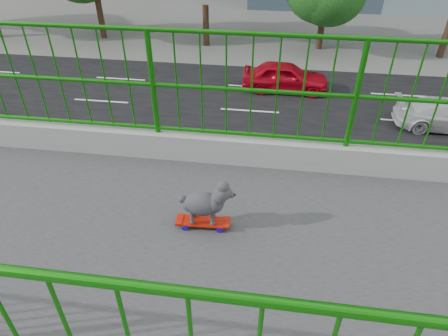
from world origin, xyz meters
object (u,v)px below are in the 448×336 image
car_5 (173,240)px  car_4 (285,77)px  poodle (205,202)px  car_3 (447,115)px  car_1 (441,195)px  skateboard (203,222)px

car_5 → car_4: bearing=166.0°
poodle → car_5: bearing=-161.8°
car_3 → car_5: (9.60, -10.80, -0.01)m
car_1 → car_3: 6.76m
car_3 → car_4: car_4 is taller
car_1 → car_3: bearing=161.3°
skateboard → car_4: bearing=173.9°
poodle → car_3: (-15.27, 8.60, -6.60)m
car_5 → skateboard: bearing=21.0°
skateboard → car_1: skateboard is taller
skateboard → car_3: 18.66m
car_4 → car_5: 13.19m
skateboard → car_1: size_ratio=0.10×
poodle → car_5: (-5.67, -2.20, -6.61)m
car_1 → car_5: (3.20, -8.63, -0.12)m
car_1 → car_4: bearing=-150.4°
car_3 → car_5: bearing=131.6°
skateboard → poodle: poodle is taller
car_1 → car_4: car_4 is taller
skateboard → poodle: bearing=90.0°
car_4 → car_5: bearing=166.0°
poodle → car_1: bearing=141.1°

